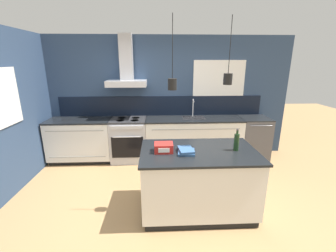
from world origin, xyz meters
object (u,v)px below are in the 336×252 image
book_stack (186,151)px  red_supply_box (164,148)px  dishwasher (253,138)px  bottle_on_island (236,142)px  oven_range (129,140)px

book_stack → red_supply_box: bearing=168.2°
dishwasher → bottle_on_island: 2.14m
red_supply_box → bottle_on_island: bearing=0.1°
bottle_on_island → dishwasher: bearing=60.1°
bottle_on_island → book_stack: 0.70m
oven_range → bottle_on_island: bearing=-46.8°
dishwasher → book_stack: (-1.72, -1.85, 0.48)m
book_stack → oven_range: bearing=118.2°
bottle_on_island → book_stack: bottle_on_island is taller
dishwasher → bottle_on_island: size_ratio=3.08×
oven_range → book_stack: book_stack is taller
dishwasher → red_supply_box: bearing=-138.4°
book_stack → red_supply_box: size_ratio=1.14×
book_stack → red_supply_box: red_supply_box is taller
oven_range → dishwasher: (2.70, 0.00, -0.00)m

